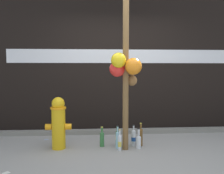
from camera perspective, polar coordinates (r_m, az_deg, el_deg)
The scene contains 16 objects.
ground_plane at distance 3.75m, azimuth 3.81°, elevation -15.96°, with size 14.00×14.00×0.00m, color gray.
building_wall at distance 5.35m, azimuth 1.21°, elevation 7.18°, with size 10.00×0.21×3.14m.
curb_strip at distance 4.97m, azimuth 1.73°, elevation -10.36°, with size 8.00×0.12×0.08m, color slate.
memorial_post at distance 3.84m, azimuth 3.11°, elevation 8.16°, with size 0.60×0.42×2.93m.
fire_hydrant at distance 4.09m, azimuth -12.37°, elevation -8.12°, with size 0.42×0.25×0.84m.
bottle_0 at distance 4.08m, azimuth 6.22°, elevation -12.33°, with size 0.08×0.08×0.34m.
bottle_1 at distance 4.25m, azimuth 1.23°, elevation -11.59°, with size 0.06×0.06×0.34m.
bottle_2 at distance 4.07m, azimuth 1.32°, elevation -12.02°, with size 0.06×0.06×0.37m.
bottle_3 at distance 3.97m, azimuth 1.81°, elevation -12.79°, with size 0.06×0.06×0.34m.
bottle_4 at distance 4.23m, azimuth 5.05°, elevation -11.62°, with size 0.07×0.07×0.35m.
bottle_5 at distance 4.11m, azimuth 2.93°, elevation -12.25°, with size 0.06×0.06×0.34m.
bottle_6 at distance 4.23m, azimuth 6.71°, elevation -11.29°, with size 0.06×0.06×0.39m.
bottle_7 at distance 4.16m, azimuth -2.35°, elevation -11.85°, with size 0.07×0.07×0.33m.
litter_0 at distance 5.41m, azimuth 19.97°, elevation -9.81°, with size 0.11×0.12×0.01m, color #8C99B2.
litter_1 at distance 4.74m, azimuth -15.08°, elevation -11.72°, with size 0.06×0.08×0.01m, color #8C99B2.
litter_3 at distance 3.48m, azimuth -23.45°, elevation -17.87°, with size 0.08×0.07×0.01m, color silver.
Camera 1 is at (-0.48, -3.48, 1.29)m, focal length 39.23 mm.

